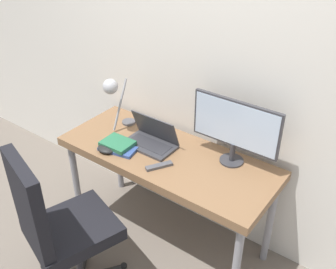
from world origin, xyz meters
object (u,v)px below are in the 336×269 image
(desk_lamp, at_px, (113,92))
(office_chair, at_px, (56,223))
(monitor, at_px, (235,127))
(book_stack, at_px, (118,146))
(game_controller, at_px, (107,149))
(laptop, at_px, (151,139))

(desk_lamp, relative_size, office_chair, 0.39)
(monitor, bearing_deg, book_stack, -154.46)
(office_chair, bearing_deg, game_controller, 98.85)
(desk_lamp, bearing_deg, monitor, 10.70)
(monitor, relative_size, office_chair, 0.54)
(desk_lamp, distance_m, book_stack, 0.38)
(laptop, xyz_separation_m, book_stack, (-0.16, -0.17, -0.02))
(laptop, height_order, office_chair, office_chair)
(laptop, relative_size, book_stack, 1.32)
(laptop, bearing_deg, desk_lamp, -179.23)
(office_chair, distance_m, book_stack, 0.65)
(laptop, distance_m, book_stack, 0.23)
(game_controller, bearing_deg, office_chair, -81.15)
(office_chair, height_order, book_stack, office_chair)
(laptop, relative_size, game_controller, 2.70)
(laptop, bearing_deg, book_stack, -131.82)
(monitor, distance_m, game_controller, 0.88)
(monitor, xyz_separation_m, book_stack, (-0.70, -0.33, -0.24))
(game_controller, bearing_deg, desk_lamp, 118.50)
(desk_lamp, bearing_deg, office_chair, -74.73)
(desk_lamp, distance_m, office_chair, 0.95)
(monitor, height_order, book_stack, monitor)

